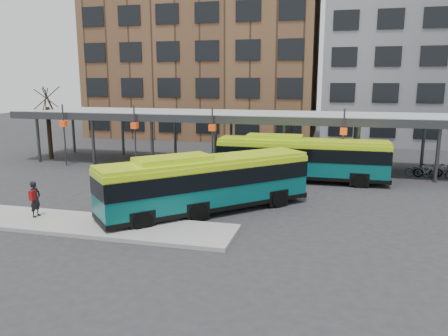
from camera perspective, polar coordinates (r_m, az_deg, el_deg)
ground at (r=21.78m, az=-0.81°, el=-6.28°), size 120.00×120.00×0.00m
boarding_island at (r=21.25m, az=-17.60°, el=-7.03°), size 14.00×3.00×0.18m
canopy at (r=33.46m, az=4.84°, el=6.74°), size 40.00×6.53×4.80m
tree at (r=39.89m, az=-21.86°, el=4.59°), size 1.64×1.64×5.60m
building_brick at (r=54.44m, az=-2.34°, el=16.04°), size 26.00×14.00×22.00m
building_grey at (r=53.21m, az=26.53°, el=13.91°), size 24.00×14.00×20.00m
bus_front at (r=21.97m, az=-2.29°, el=-1.83°), size 9.53×9.42×3.05m
bus_rear at (r=29.35m, az=10.02°, el=1.37°), size 11.08×2.65×3.04m
pedestrian at (r=22.73m, az=-23.44°, el=-3.71°), size 0.42×0.66×1.73m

